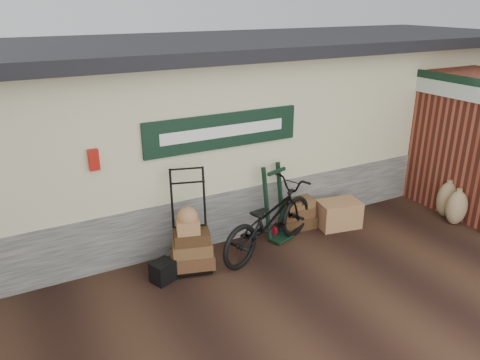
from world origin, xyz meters
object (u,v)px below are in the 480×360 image
at_px(porter_trolley, 190,219).
at_px(wicker_hamper, 338,214).
at_px(suitcase_stack, 297,213).
at_px(bicycle, 269,216).
at_px(green_barrow, 276,203).
at_px(black_trunk, 163,272).

height_order(porter_trolley, wicker_hamper, porter_trolley).
bearing_deg(wicker_hamper, suitcase_stack, 155.05).
distance_m(suitcase_stack, bicycle, 1.07).
bearing_deg(bicycle, green_barrow, -65.00).
height_order(suitcase_stack, black_trunk, suitcase_stack).
xyz_separation_m(green_barrow, wicker_hamper, (1.24, -0.18, -0.41)).
distance_m(porter_trolley, suitcase_stack, 2.24).
distance_m(green_barrow, wicker_hamper, 1.32).
bearing_deg(black_trunk, bicycle, 1.08).
relative_size(suitcase_stack, black_trunk, 2.03).
bearing_deg(bicycle, wicker_hamper, -104.25).
xyz_separation_m(porter_trolley, green_barrow, (1.61, 0.13, -0.13)).
relative_size(porter_trolley, bicycle, 0.72).
xyz_separation_m(porter_trolley, black_trunk, (-0.55, -0.24, -0.62)).
xyz_separation_m(suitcase_stack, black_trunk, (-2.72, -0.52, -0.13)).
bearing_deg(suitcase_stack, green_barrow, -165.34).
height_order(porter_trolley, bicycle, porter_trolley).
distance_m(porter_trolley, bicycle, 1.30).
relative_size(porter_trolley, black_trunk, 4.96).
bearing_deg(black_trunk, porter_trolley, 23.61).
bearing_deg(bicycle, suitcase_stack, -81.64).
xyz_separation_m(porter_trolley, suitcase_stack, (2.17, 0.28, -0.50)).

